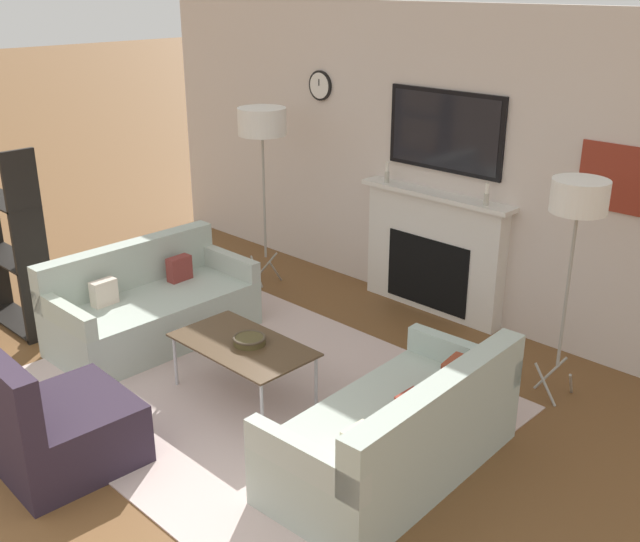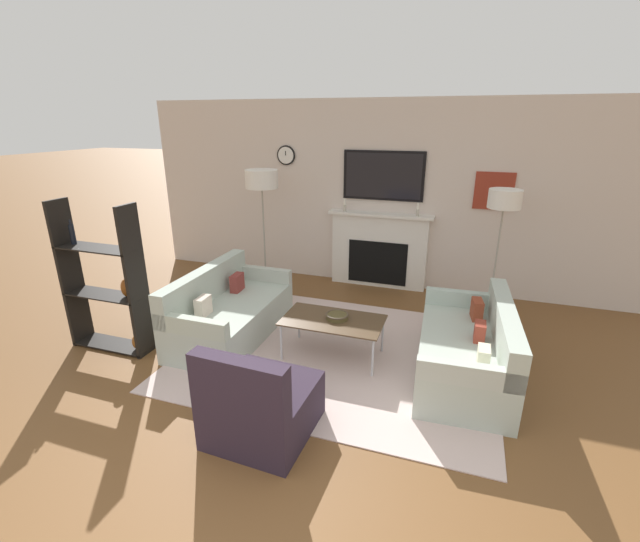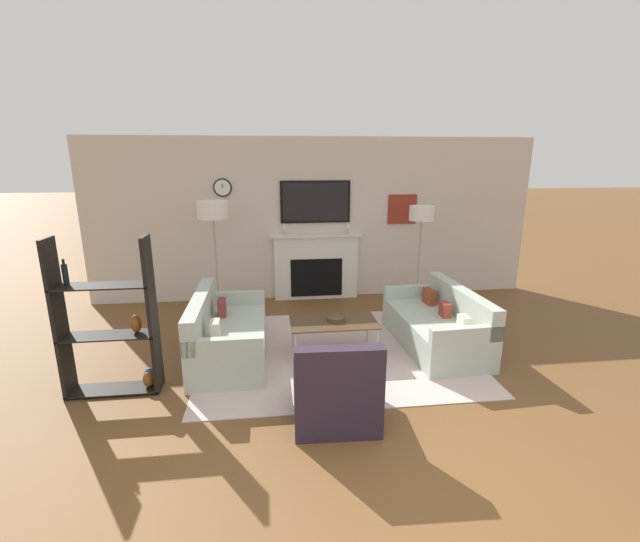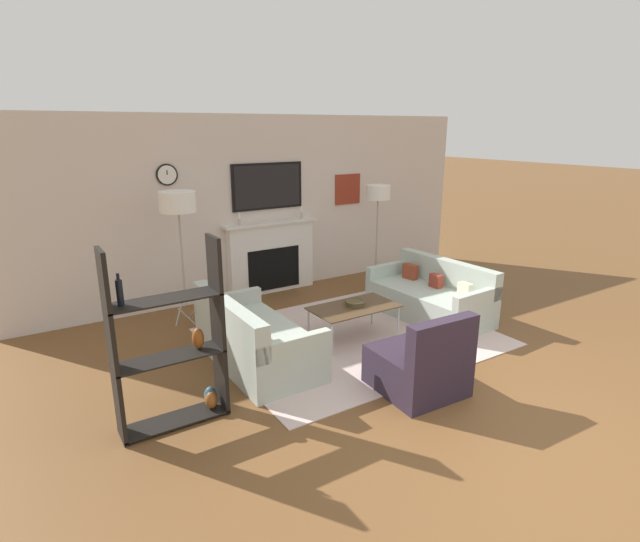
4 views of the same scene
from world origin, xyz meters
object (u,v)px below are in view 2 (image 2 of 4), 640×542
Objects in this scene: couch_right at (468,351)px; shelf_unit at (108,289)px; armchair at (260,406)px; coffee_table at (333,322)px; couch_left at (228,313)px; floor_lamp_left at (262,180)px; decorative_bowl at (337,316)px; floor_lamp_right at (505,201)px.

shelf_unit is (-3.72, -0.67, 0.44)m from couch_right.
armchair is 1.37m from coffee_table.
armchair reaches higher than couch_left.
armchair is 0.48× the size of floor_lamp_left.
shelf_unit reaches higher than couch_left.
decorative_bowl is at bearing 80.95° from armchair.
shelf_unit is at bearing -165.23° from decorative_bowl.
couch_left is 2.04m from floor_lamp_left.
couch_right is at bearing 3.25° from coffee_table.
shelf_unit reaches higher than armchair.
couch_right is at bearing 0.06° from couch_left.
couch_left is 1.02× the size of floor_lamp_right.
armchair is 3.68m from floor_lamp_right.
coffee_table is 0.64× the size of shelf_unit.
coffee_table is 2.53m from floor_lamp_right.
armchair is 1.42m from decorative_bowl.
floor_lamp_right reaches higher than couch_left.
couch_left is at bearing -152.38° from floor_lamp_right.
couch_right is at bearing 1.85° from decorative_bowl.
couch_left is 1.81m from armchair.
shelf_unit reaches higher than coffee_table.
shelf_unit reaches higher than couch_right.
armchair is 0.80× the size of coffee_table.
coffee_table is at bearing -134.63° from decorative_bowl.
decorative_bowl is 2.47m from shelf_unit.
armchair is 0.52× the size of floor_lamp_right.
floor_lamp_right is at bearing 44.65° from coffee_table.
coffee_table is (1.30, -0.07, 0.13)m from couch_left.
floor_lamp_right is at bearing 28.97° from shelf_unit.
coffee_table is (0.19, 1.35, 0.13)m from armchair.
couch_left is 1.31m from shelf_unit.
floor_lamp_right and shelf_unit have the same top height.
couch_left is 1.35m from decorative_bowl.
floor_lamp_left reaches higher than decorative_bowl.
floor_lamp_left is (-2.93, 1.53, 1.33)m from couch_right.
armchair is 0.52× the size of shelf_unit.
floor_lamp_right is 1.00× the size of shelf_unit.
decorative_bowl is (0.22, 1.38, 0.19)m from armchair.
shelf_unit is (-1.04, -0.67, 0.43)m from couch_left.
floor_lamp_left is (-0.25, 1.53, 1.33)m from couch_left.
shelf_unit is at bearing -109.77° from floor_lamp_left.
couch_right is 1.38m from coffee_table.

